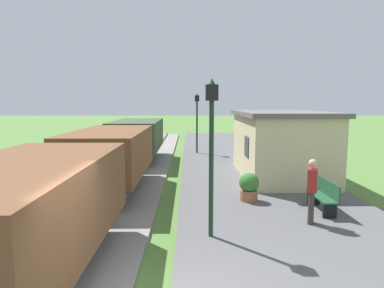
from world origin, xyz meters
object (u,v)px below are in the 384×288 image
at_px(bench_near_hut, 324,195).
at_px(person_waiting, 312,189).
at_px(freight_train, 111,157).
at_px(station_hut, 280,144).
at_px(lamp_post_near, 211,129).
at_px(lamp_post_far, 197,112).
at_px(potted_planter, 249,186).

xyz_separation_m(bench_near_hut, person_waiting, (-0.74, -0.99, 0.46)).
bearing_deg(person_waiting, freight_train, -13.50).
xyz_separation_m(station_hut, bench_near_hut, (0.05, -4.71, -0.93)).
relative_size(bench_near_hut, person_waiting, 0.88).
distance_m(bench_near_hut, lamp_post_near, 4.39).
height_order(bench_near_hut, lamp_post_near, lamp_post_near).
xyz_separation_m(freight_train, bench_near_hut, (6.85, -2.92, -0.68)).
bearing_deg(bench_near_hut, lamp_post_far, 106.65).
relative_size(freight_train, lamp_post_far, 5.24).
height_order(freight_train, lamp_post_far, lamp_post_far).
bearing_deg(potted_planter, freight_train, 159.20).
relative_size(station_hut, potted_planter, 6.33).
bearing_deg(lamp_post_near, potted_planter, 63.87).
bearing_deg(lamp_post_far, person_waiting, -77.82).
relative_size(person_waiting, lamp_post_far, 0.46).
bearing_deg(freight_train, person_waiting, -32.64).
bearing_deg(potted_planter, lamp_post_near, -116.13).
height_order(person_waiting, lamp_post_near, lamp_post_near).
height_order(bench_near_hut, lamp_post_far, lamp_post_far).
relative_size(freight_train, potted_planter, 21.18).
relative_size(station_hut, person_waiting, 3.39).
bearing_deg(lamp_post_far, bench_near_hut, -73.35).
bearing_deg(lamp_post_far, freight_train, -111.94).
height_order(bench_near_hut, person_waiting, person_waiting).
bearing_deg(station_hut, bench_near_hut, -89.42).
distance_m(freight_train, lamp_post_near, 6.01).
bearing_deg(bench_near_hut, potted_planter, 151.56).
relative_size(potted_planter, lamp_post_near, 0.25).
height_order(freight_train, bench_near_hut, freight_train).
xyz_separation_m(freight_train, lamp_post_near, (3.43, -4.74, 1.41)).
relative_size(station_hut, lamp_post_far, 1.57).
relative_size(freight_train, bench_near_hut, 12.93).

